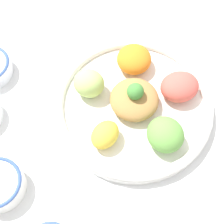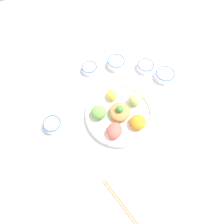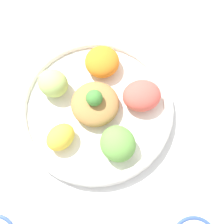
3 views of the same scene
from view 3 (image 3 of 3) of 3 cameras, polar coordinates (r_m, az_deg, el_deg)
name	(u,v)px [view 3 (image 3 of 3)]	position (r m, az deg, el deg)	size (l,w,h in m)	color
ground_plane	(95,104)	(0.73, -3.05, 1.47)	(2.40, 2.40, 0.00)	white
salad_platter	(97,106)	(0.70, -2.82, 1.06)	(0.35, 0.35, 0.09)	white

